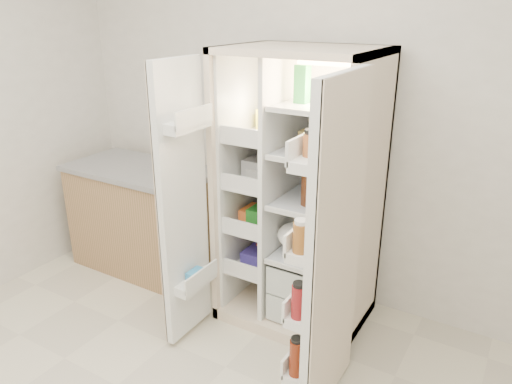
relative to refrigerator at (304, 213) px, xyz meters
The scene contains 5 objects.
wall_back 0.71m from the refrigerator, 109.45° to the left, with size 4.00×0.02×2.70m, color silver.
refrigerator is the anchor object (origin of this frame).
freezer_door 0.81m from the refrigerator, 130.48° to the right, with size 0.15×0.40×1.72m.
fridge_door 0.85m from the refrigerator, 56.13° to the right, with size 0.17×0.58×1.72m.
kitchen_counter 1.40m from the refrigerator, behind, with size 1.18×0.63×0.85m.
Camera 1 is at (1.35, -1.01, 2.01)m, focal length 34.00 mm.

